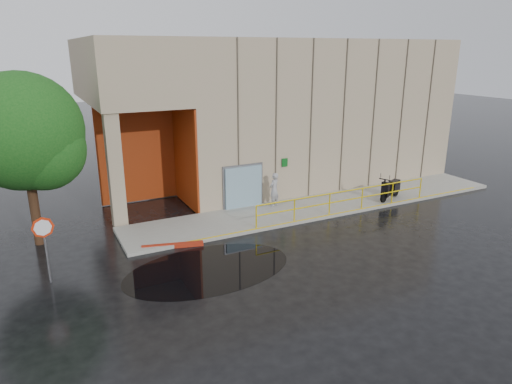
# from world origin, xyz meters

# --- Properties ---
(ground) EXTENTS (120.00, 120.00, 0.00)m
(ground) POSITION_xyz_m (0.00, 0.00, 0.00)
(ground) COLOR black
(ground) RESTS_ON ground
(sidewalk) EXTENTS (20.00, 3.00, 0.15)m
(sidewalk) POSITION_xyz_m (4.00, 4.50, 0.07)
(sidewalk) COLOR gray
(sidewalk) RESTS_ON ground
(building) EXTENTS (20.00, 10.17, 8.00)m
(building) POSITION_xyz_m (5.10, 10.98, 4.21)
(building) COLOR tan
(building) RESTS_ON ground
(guardrail) EXTENTS (9.56, 0.06, 1.03)m
(guardrail) POSITION_xyz_m (4.25, 3.15, 0.68)
(guardrail) COLOR yellow
(guardrail) RESTS_ON sidewalk
(person) EXTENTS (0.73, 0.64, 1.67)m
(person) POSITION_xyz_m (1.57, 5.32, 0.99)
(person) COLOR #9B9B9F
(person) RESTS_ON sidewalk
(scooter) EXTENTS (1.94, 1.24, 1.47)m
(scooter) POSITION_xyz_m (7.40, 3.60, 0.99)
(scooter) COLOR black
(scooter) RESTS_ON sidewalk
(stop_sign) EXTENTS (0.70, 0.12, 2.34)m
(stop_sign) POSITION_xyz_m (-8.70, 2.22, 1.72)
(stop_sign) COLOR slate
(stop_sign) RESTS_ON ground
(red_curb) EXTENTS (2.37, 0.78, 0.18)m
(red_curb) POSITION_xyz_m (-4.22, 3.10, 0.09)
(red_curb) COLOR #A02411
(red_curb) RESTS_ON ground
(puddle) EXTENTS (6.25, 3.97, 0.01)m
(puddle) POSITION_xyz_m (-3.62, 0.75, 0.00)
(puddle) COLOR black
(puddle) RESTS_ON ground
(tree_near) EXTENTS (4.45, 4.45, 6.78)m
(tree_near) POSITION_xyz_m (-8.73, 5.81, 4.37)
(tree_near) COLOR #311F10
(tree_near) RESTS_ON ground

